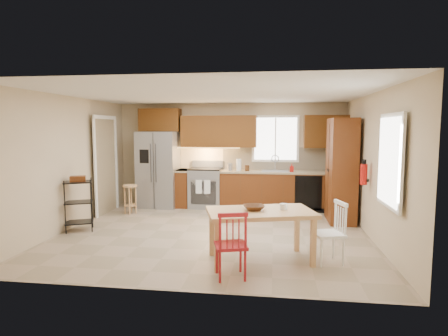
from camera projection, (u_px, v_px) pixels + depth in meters
name	position (u px, v px, depth m)	size (l,w,h in m)	color
floor	(214.00, 233.00, 6.83)	(5.50, 5.50, 0.00)	#9E8970
ceiling	(213.00, 94.00, 6.57)	(5.50, 5.00, 0.02)	silver
wall_back	(230.00, 155.00, 9.16)	(5.50, 0.02, 2.50)	#CCB793
wall_front	(178.00, 186.00, 4.24)	(5.50, 0.02, 2.50)	#CCB793
wall_left	(70.00, 163.00, 7.07)	(0.02, 5.00, 2.50)	#CCB793
wall_right	(374.00, 167.00, 6.33)	(0.02, 5.00, 2.50)	#CCB793
refrigerator	(159.00, 169.00, 9.06)	(0.92, 0.75, 1.82)	gray
range_stove	(206.00, 188.00, 9.01)	(0.76, 0.63, 0.92)	gray
base_cabinet_narrow	(184.00, 188.00, 9.10)	(0.30, 0.60, 0.90)	#5A2810
base_cabinet_run	(283.00, 190.00, 8.78)	(2.92, 0.60, 0.90)	#5A2810
dishwasher	(308.00, 193.00, 8.42)	(0.60, 0.02, 0.78)	black
backsplash	(283.00, 159.00, 8.98)	(2.92, 0.03, 0.55)	beige
upper_over_fridge	(160.00, 120.00, 9.13)	(1.00, 0.35, 0.55)	#643510
upper_left_block	(219.00, 131.00, 8.96)	(1.80, 0.35, 0.75)	#643510
upper_right_block	(326.00, 132.00, 8.63)	(1.00, 0.35, 0.75)	#643510
window_back	(275.00, 139.00, 8.95)	(1.12, 0.04, 1.12)	white
sink	(275.00, 173.00, 8.76)	(0.62, 0.46, 0.16)	gray
undercab_glow	(206.00, 148.00, 9.02)	(1.60, 0.30, 0.01)	#FFBF66
soap_bottle	(292.00, 168.00, 8.60)	(0.09, 0.09, 0.19)	#B2110C
paper_towel	(239.00, 165.00, 8.81)	(0.12, 0.12, 0.28)	white
canister_steel	(230.00, 167.00, 8.84)	(0.11, 0.11, 0.18)	gray
canister_wood	(247.00, 168.00, 8.76)	(0.10, 0.10, 0.14)	#512D15
pantry	(341.00, 170.00, 7.58)	(0.50, 0.95, 2.10)	#5A2810
fire_extinguisher	(364.00, 174.00, 6.51)	(0.12, 0.12, 0.36)	#B2110C
window_right	(390.00, 161.00, 5.19)	(0.04, 1.02, 1.32)	white
doorway	(105.00, 166.00, 8.36)	(0.04, 0.95, 2.10)	#8C7A59
dining_table	(260.00, 236.00, 5.35)	(1.48, 0.84, 0.72)	tan
chair_red	(231.00, 244.00, 4.75)	(0.41, 0.41, 0.87)	#A4191F
chair_white	(328.00, 233.00, 5.26)	(0.41, 0.41, 0.87)	white
table_bowl	(254.00, 211.00, 5.32)	(0.30, 0.30, 0.07)	#512D15
table_jar	(283.00, 208.00, 5.36)	(0.10, 0.10, 0.12)	white
bar_stool	(130.00, 199.00, 8.33)	(0.32, 0.32, 0.65)	tan
utility_cart	(79.00, 205.00, 6.93)	(0.49, 0.38, 0.97)	black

